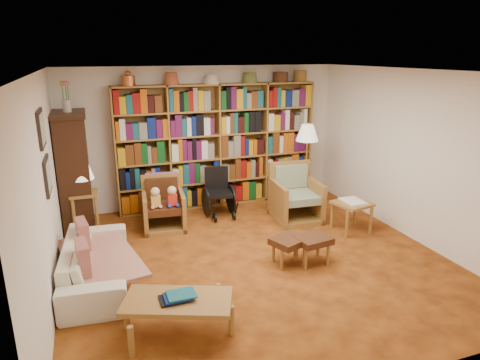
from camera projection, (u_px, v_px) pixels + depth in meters
name	position (u px, v px, depth m)	size (l,w,h in m)	color
floor	(255.00, 259.00, 5.86)	(5.00, 5.00, 0.00)	#A55519
ceiling	(257.00, 71.00, 5.15)	(5.00, 5.00, 0.00)	white
wall_back	(205.00, 137.00, 7.76)	(5.00, 5.00, 0.00)	white
wall_front	(377.00, 253.00, 3.25)	(5.00, 5.00, 0.00)	white
wall_left	(45.00, 191.00, 4.70)	(5.00, 5.00, 0.00)	white
wall_right	(413.00, 156.00, 6.31)	(5.00, 5.00, 0.00)	white
bookshelf	(218.00, 142.00, 7.70)	(3.60, 0.30, 2.42)	olive
curio_cabinet	(74.00, 170.00, 6.67)	(0.50, 0.95, 2.40)	#331A0D
framed_pictures	(45.00, 152.00, 4.87)	(0.03, 0.52, 0.97)	black
sofa	(96.00, 261.00, 5.22)	(0.72, 1.83, 0.54)	beige
sofa_throw	(100.00, 258.00, 5.23)	(0.81, 1.51, 0.04)	beige
cushion_left	(83.00, 238.00, 5.44)	(0.12, 0.39, 0.39)	maroon
cushion_right	(83.00, 262.00, 4.81)	(0.13, 0.40, 0.40)	maroon
side_table_lamp	(85.00, 204.00, 6.57)	(0.41, 0.41, 0.67)	olive
table_lamp	(81.00, 171.00, 6.42)	(0.37, 0.37, 0.50)	gold
armchair_leather	(163.00, 206.00, 6.87)	(0.73, 0.76, 0.84)	olive
armchair_sage	(294.00, 198.00, 7.24)	(0.80, 0.83, 0.93)	olive
wheelchair	(219.00, 194.00, 7.37)	(0.48, 0.67, 0.84)	black
floor_lamp	(307.00, 136.00, 7.55)	(0.40, 0.40, 1.51)	gold
side_table_papers	(352.00, 207.00, 6.69)	(0.60, 0.60, 0.50)	olive
footstool_a	(289.00, 243.00, 5.65)	(0.54, 0.51, 0.37)	#4B2314
footstool_b	(313.00, 242.00, 5.68)	(0.49, 0.44, 0.37)	#4B2314
coffee_table	(178.00, 303.00, 4.25)	(1.19, 0.89, 0.42)	olive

